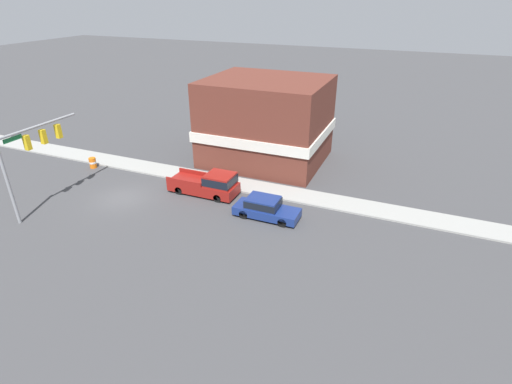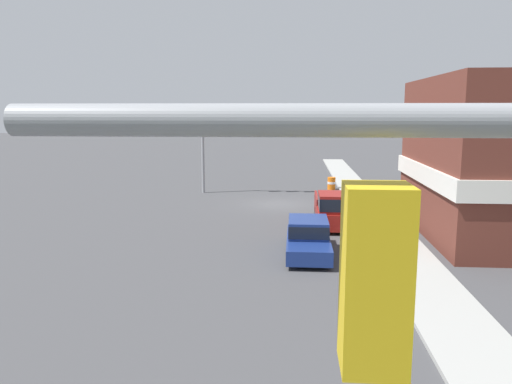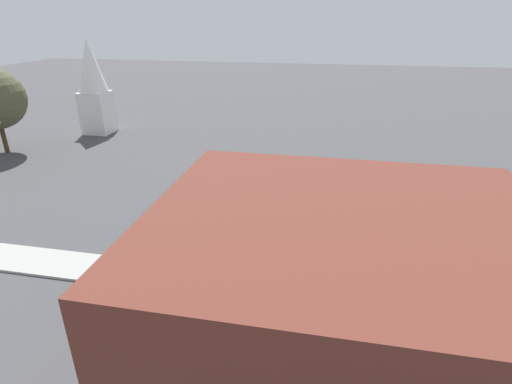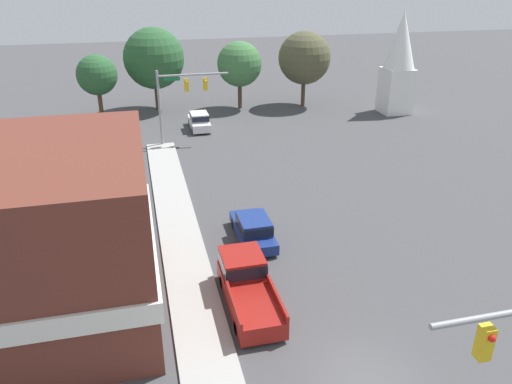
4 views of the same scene
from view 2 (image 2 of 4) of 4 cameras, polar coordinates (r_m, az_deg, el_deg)
ground_plane at (r=33.16m, az=2.66°, el=-1.39°), size 200.00×200.00×0.00m
sidewalk_curb at (r=33.46m, az=12.46°, el=-1.39°), size 2.40×60.00×0.14m
near_signal_assembly at (r=37.13m, az=-2.61°, el=7.31°), size 6.77×0.49×6.66m
car_lead at (r=21.72m, az=5.98°, el=-5.03°), size 1.82×4.76×1.52m
pickup_truck_parked at (r=27.06m, az=9.16°, el=-1.90°), size 2.08×5.64×1.94m
construction_barrel at (r=39.64m, az=8.62°, el=0.99°), size 0.64×0.64×0.97m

